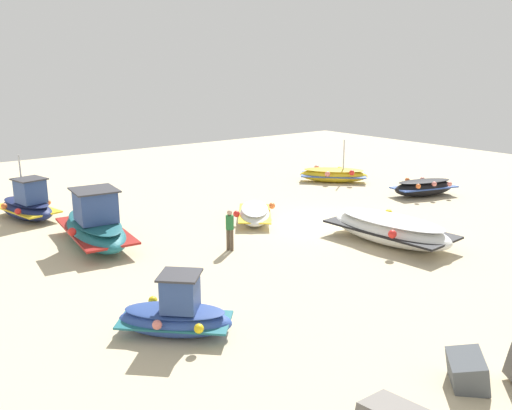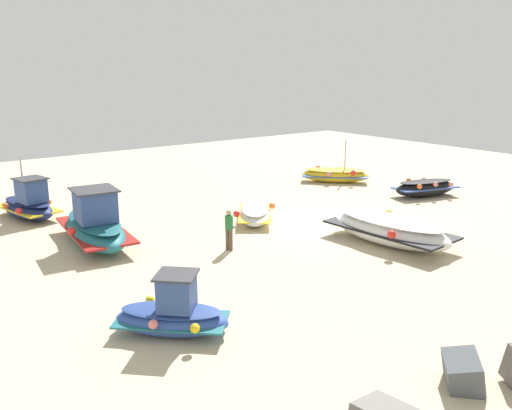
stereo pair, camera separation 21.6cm
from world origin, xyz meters
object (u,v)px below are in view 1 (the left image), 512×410
object	(u,v)px
fishing_boat_4	(176,314)
person_walking	(230,227)
fishing_boat_5	(334,175)
fishing_boat_1	(390,229)
fishing_boat_0	(95,226)
fishing_boat_2	(27,205)
fishing_boat_3	(255,213)
fishing_boat_6	(424,187)

from	to	relation	value
fishing_boat_4	person_walking	size ratio (longest dim) A/B	1.89
fishing_boat_5	fishing_boat_1	bearing A→B (deg)	101.54
fishing_boat_0	fishing_boat_2	bearing A→B (deg)	-162.75
fishing_boat_0	fishing_boat_4	bearing A→B (deg)	-1.65
fishing_boat_2	fishing_boat_3	world-z (taller)	fishing_boat_2
person_walking	fishing_boat_1	bearing A→B (deg)	121.49
fishing_boat_0	person_walking	world-z (taller)	fishing_boat_0
fishing_boat_1	person_walking	size ratio (longest dim) A/B	3.38
fishing_boat_5	fishing_boat_6	bearing A→B (deg)	148.64
fishing_boat_3	fishing_boat_1	bearing A→B (deg)	-120.61
fishing_boat_1	fishing_boat_6	bearing A→B (deg)	-66.96
fishing_boat_3	fishing_boat_6	xyz separation A→B (m)	(-10.66, 1.79, 0.14)
fishing_boat_1	person_walking	bearing A→B (deg)	56.56
fishing_boat_4	person_walking	distance (m)	7.03
fishing_boat_0	fishing_boat_5	world-z (taller)	fishing_boat_5
fishing_boat_6	fishing_boat_4	bearing A→B (deg)	32.71
fishing_boat_6	person_walking	world-z (taller)	person_walking
fishing_boat_4	person_walking	bearing A→B (deg)	87.19
fishing_boat_4	fishing_boat_5	world-z (taller)	fishing_boat_5
fishing_boat_3	fishing_boat_6	bearing A→B (deg)	-61.98
fishing_boat_6	fishing_boat_3	bearing A→B (deg)	6.48
person_walking	fishing_boat_0	bearing A→B (deg)	-75.18
person_walking	fishing_boat_3	bearing A→B (deg)	-169.79
fishing_boat_1	fishing_boat_6	xyz separation A→B (m)	(-8.25, -4.22, -0.09)
fishing_boat_0	fishing_boat_2	size ratio (longest dim) A/B	1.40
fishing_boat_4	fishing_boat_5	distance (m)	21.32
fishing_boat_5	fishing_boat_6	distance (m)	5.94
fishing_boat_0	fishing_boat_2	distance (m)	5.81
fishing_boat_4	fishing_boat_5	size ratio (longest dim) A/B	0.78
fishing_boat_0	fishing_boat_5	distance (m)	16.89
fishing_boat_0	fishing_boat_6	size ratio (longest dim) A/B	1.41
fishing_boat_5	person_walking	xyz separation A→B (m)	(12.77, 6.78, 0.50)
fishing_boat_0	person_walking	bearing A→B (deg)	50.48
fishing_boat_0	fishing_boat_5	xyz separation A→B (m)	(-16.66, -2.75, -0.31)
fishing_boat_2	fishing_boat_5	distance (m)	17.99
fishing_boat_4	fishing_boat_6	size ratio (longest dim) A/B	0.78
fishing_boat_5	fishing_boat_6	xyz separation A→B (m)	(-1.26, 5.81, 0.04)
fishing_boat_1	fishing_boat_2	xyz separation A→B (m)	(10.75, -12.99, 0.07)
fishing_boat_0	fishing_boat_4	distance (m)	8.89
fishing_boat_3	fishing_boat_4	world-z (taller)	fishing_boat_4
fishing_boat_0	fishing_boat_3	world-z (taller)	fishing_boat_0
fishing_boat_1	fishing_boat_6	world-z (taller)	fishing_boat_1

